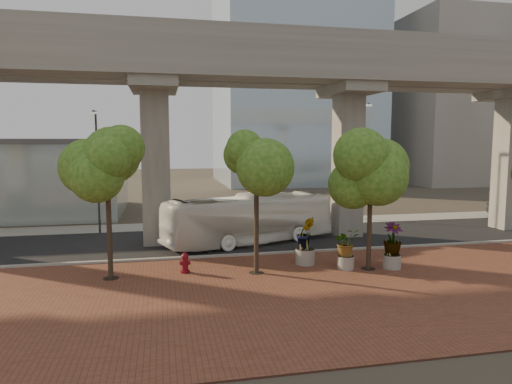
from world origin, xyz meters
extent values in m
plane|color=#3B352B|center=(0.00, 0.00, 0.00)|extent=(160.00, 160.00, 0.00)
cube|color=brown|center=(0.00, -8.00, 0.03)|extent=(70.00, 13.00, 0.06)
cube|color=black|center=(0.00, 2.00, 0.02)|extent=(90.00, 8.00, 0.04)
cube|color=#9C9B92|center=(0.00, -2.00, 0.08)|extent=(70.00, 0.25, 0.16)
cube|color=#9C9B92|center=(0.00, 7.50, 0.03)|extent=(90.00, 3.00, 0.06)
cube|color=gray|center=(0.00, 0.40, 10.50)|extent=(72.00, 2.40, 1.80)
cube|color=gray|center=(0.00, 3.60, 10.50)|extent=(72.00, 2.40, 1.80)
cube|color=gray|center=(0.00, -0.70, 11.90)|extent=(72.00, 0.12, 1.00)
cube|color=gray|center=(0.00, 4.70, 11.90)|extent=(72.00, 0.12, 1.00)
cube|color=gray|center=(38.00, 36.00, 12.00)|extent=(18.00, 16.00, 24.00)
imported|color=white|center=(-0.59, 0.91, 1.47)|extent=(10.79, 5.78, 2.94)
cylinder|color=maroon|center=(-4.72, -4.60, 0.11)|extent=(0.44, 0.44, 0.10)
cylinder|color=maroon|center=(-4.72, -4.60, 0.46)|extent=(0.29, 0.29, 0.70)
sphere|color=maroon|center=(-4.72, -4.60, 0.81)|extent=(0.34, 0.34, 0.34)
cylinder|color=maroon|center=(-4.72, -4.60, 0.97)|extent=(0.10, 0.10, 0.12)
cylinder|color=maroon|center=(-4.72, -4.60, 0.52)|extent=(0.48, 0.19, 0.19)
cylinder|color=gray|center=(2.79, -5.53, 0.37)|extent=(0.80, 0.80, 0.62)
imported|color=#2B5B18|center=(2.79, -5.53, 1.35)|extent=(1.78, 1.78, 1.33)
cylinder|color=#9D998E|center=(4.98, -5.90, 0.39)|extent=(0.84, 0.84, 0.66)
imported|color=#2B5B18|center=(4.98, -5.90, 1.49)|extent=(2.06, 2.06, 1.55)
cylinder|color=#A7A097|center=(1.18, -4.31, 0.44)|extent=(0.97, 0.97, 0.76)
imported|color=#2B5B18|center=(1.18, -4.31, 1.62)|extent=(2.16, 2.16, 1.62)
cylinder|color=#3F3024|center=(-7.98, -4.85, 2.06)|extent=(0.22, 0.22, 4.00)
cylinder|color=black|center=(-7.98, -4.85, 0.07)|extent=(0.70, 0.70, 0.01)
cylinder|color=#3F3024|center=(-1.50, -5.30, 2.01)|extent=(0.22, 0.22, 3.89)
cylinder|color=black|center=(-1.50, -5.30, 0.07)|extent=(0.70, 0.70, 0.01)
cylinder|color=#3F3024|center=(3.84, -5.76, 1.73)|extent=(0.22, 0.22, 3.35)
cylinder|color=black|center=(3.84, -5.76, 0.07)|extent=(0.70, 0.70, 0.01)
cylinder|color=#2C2C31|center=(-9.79, 6.03, 4.01)|extent=(0.14, 0.14, 7.94)
cube|color=#2C2C31|center=(-9.79, 5.54, 7.98)|extent=(0.15, 0.99, 0.15)
cube|color=silver|center=(-9.79, 5.04, 7.88)|extent=(0.40, 0.20, 0.12)
cylinder|color=#323238|center=(9.44, 7.50, 4.46)|extent=(0.15, 0.15, 8.83)
cube|color=#323238|center=(9.44, 6.95, 8.87)|extent=(0.17, 1.10, 0.17)
cube|color=silver|center=(9.44, 6.40, 8.76)|extent=(0.44, 0.22, 0.13)
camera|label=1|loc=(-5.71, -25.37, 6.06)|focal=32.00mm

